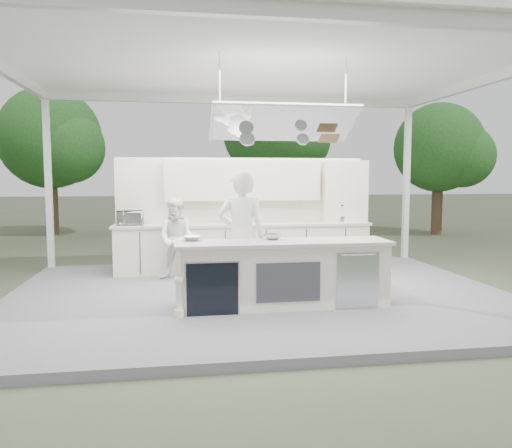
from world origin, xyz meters
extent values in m
plane|color=#454D35|center=(0.00, 0.00, 0.00)|extent=(90.00, 90.00, 0.00)
cube|color=slate|center=(0.00, 0.00, 0.06)|extent=(8.00, 6.00, 0.12)
cube|color=white|center=(3.90, 2.90, 1.85)|extent=(0.12, 0.12, 3.70)
cube|color=white|center=(-3.90, 2.90, 1.85)|extent=(0.12, 0.12, 3.70)
cube|color=white|center=(0.00, 0.00, 3.78)|extent=(8.20, 6.20, 0.16)
cube|color=white|center=(0.00, -2.90, 3.62)|extent=(8.00, 0.12, 0.16)
cube|color=white|center=(0.00, 2.90, 3.62)|extent=(8.00, 0.12, 0.16)
cube|color=white|center=(3.90, 0.00, 3.62)|extent=(0.12, 6.00, 0.16)
cube|color=white|center=(0.20, -0.90, 2.75)|extent=(2.00, 0.71, 0.43)
cube|color=white|center=(0.20, -0.90, 2.75)|extent=(2.06, 0.76, 0.46)
cylinder|color=white|center=(-0.70, -0.90, 3.23)|extent=(0.02, 0.02, 0.95)
cylinder|color=white|center=(1.10, -0.90, 3.23)|extent=(0.02, 0.02, 0.95)
cylinder|color=silver|center=(-0.30, -0.75, 2.53)|extent=(0.22, 0.14, 0.21)
cylinder|color=silver|center=(0.50, -0.80, 2.53)|extent=(0.18, 0.12, 0.18)
cube|color=#9A663D|center=(0.90, -0.78, 2.55)|extent=(0.28, 0.18, 0.12)
cube|color=beige|center=(0.20, -0.90, 0.57)|extent=(3.00, 0.70, 0.90)
cube|color=beige|center=(0.20, -0.90, 1.04)|extent=(3.10, 0.78, 0.05)
cylinder|color=beige|center=(-1.30, -1.25, 0.58)|extent=(0.11, 0.11, 0.92)
cube|color=black|center=(-0.85, -1.25, 0.48)|extent=(0.70, 0.04, 0.72)
cube|color=silver|center=(-0.85, -1.26, 0.48)|extent=(0.74, 0.03, 0.72)
cube|color=#39393F|center=(0.20, -1.26, 0.54)|extent=(0.90, 0.02, 0.55)
cube|color=silver|center=(1.20, -1.26, 0.54)|extent=(0.62, 0.02, 0.78)
cube|color=beige|center=(0.00, 1.90, 0.57)|extent=(5.00, 0.65, 0.90)
cube|color=beige|center=(0.00, 1.90, 1.04)|extent=(5.08, 0.72, 0.05)
cube|color=beige|center=(0.00, 2.20, 1.25)|extent=(5.00, 0.10, 2.25)
cube|color=beige|center=(0.00, 2.07, 1.92)|extent=(3.10, 0.38, 0.80)
cube|color=beige|center=(2.10, 2.02, 1.67)|extent=(0.90, 0.45, 1.30)
cube|color=#9A663D|center=(2.10, 2.02, 1.67)|extent=(0.84, 0.40, 0.03)
cylinder|color=silver|center=(2.00, 1.88, 1.13)|extent=(0.20, 0.20, 0.12)
cylinder|color=black|center=(2.00, 1.88, 1.29)|extent=(0.17, 0.17, 0.20)
cylinder|color=black|center=(2.35, 1.88, 1.12)|extent=(0.16, 0.16, 0.10)
cone|color=black|center=(2.35, 1.88, 1.29)|extent=(0.14, 0.14, 0.24)
cylinder|color=#4E3627|center=(-5.50, 10.00, 1.05)|extent=(0.36, 0.36, 2.10)
sphere|color=#326826|center=(-5.50, 10.00, 3.29)|extent=(3.40, 3.40, 3.40)
sphere|color=#326826|center=(-4.82, 9.49, 2.95)|extent=(2.38, 2.38, 2.38)
cylinder|color=#4E3627|center=(2.50, 12.00, 1.22)|extent=(0.36, 0.36, 2.45)
sphere|color=#326826|center=(2.50, 12.00, 3.85)|extent=(4.00, 4.00, 4.00)
sphere|color=#326826|center=(3.30, 11.40, 3.45)|extent=(2.80, 2.80, 2.80)
cylinder|color=#4E3627|center=(7.50, 8.00, 0.96)|extent=(0.36, 0.36, 1.92)
sphere|color=#326826|center=(7.50, 8.00, 2.97)|extent=(3.00, 3.00, 3.00)
sphere|color=#326826|center=(8.10, 7.55, 2.67)|extent=(2.10, 2.10, 2.10)
imported|color=white|center=(-0.35, -0.46, 1.10)|extent=(0.78, 0.58, 1.97)
imported|color=white|center=(-1.31, 1.22, 0.86)|extent=(0.86, 0.76, 1.49)
imported|color=silver|center=(-2.20, 1.87, 1.21)|extent=(0.53, 0.40, 0.27)
imported|color=silver|center=(-1.10, -0.65, 1.11)|extent=(0.32, 0.32, 0.07)
imported|color=#B1B4B9|center=(0.08, -0.69, 1.11)|extent=(0.29, 0.29, 0.08)
camera|label=1|loc=(-1.30, -7.87, 1.99)|focal=35.00mm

